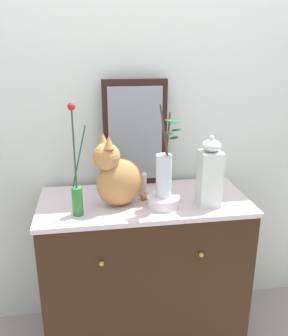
% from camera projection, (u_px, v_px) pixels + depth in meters
% --- Properties ---
extents(ground_plane, '(6.00, 6.00, 0.00)m').
position_uv_depth(ground_plane, '(144.00, 334.00, 2.25)').
color(ground_plane, '#A1968B').
extents(wall_back, '(4.40, 0.08, 2.60)m').
position_uv_depth(wall_back, '(135.00, 118.00, 2.14)').
color(wall_back, silver).
rests_on(wall_back, ground_plane).
extents(sideboard, '(1.13, 0.54, 0.92)m').
position_uv_depth(sideboard, '(144.00, 272.00, 2.10)').
color(sideboard, black).
rests_on(sideboard, ground_plane).
extents(mirror_leaning, '(0.37, 0.03, 0.62)m').
position_uv_depth(mirror_leaning, '(135.00, 134.00, 2.07)').
color(mirror_leaning, black).
rests_on(mirror_leaning, sideboard).
extents(cat_sitting, '(0.44, 0.23, 0.39)m').
position_uv_depth(cat_sitting, '(118.00, 177.00, 1.83)').
color(cat_sitting, '#BB8146').
rests_on(cat_sitting, sideboard).
extents(vase_slim_green, '(0.09, 0.05, 0.55)m').
position_uv_depth(vase_slim_green, '(77.00, 189.00, 1.73)').
color(vase_slim_green, '#297C30').
rests_on(vase_slim_green, sideboard).
extents(bowl_porcelain, '(0.17, 0.17, 0.05)m').
position_uv_depth(bowl_porcelain, '(163.00, 201.00, 1.86)').
color(bowl_porcelain, silver).
rests_on(bowl_porcelain, sideboard).
extents(vase_glass_clear, '(0.14, 0.13, 0.48)m').
position_uv_depth(vase_glass_clear, '(164.00, 173.00, 1.81)').
color(vase_glass_clear, silver).
rests_on(vase_glass_clear, bowl_porcelain).
extents(jar_lidded_porcelain, '(0.11, 0.11, 0.37)m').
position_uv_depth(jar_lidded_porcelain, '(210.00, 174.00, 1.83)').
color(jar_lidded_porcelain, silver).
rests_on(jar_lidded_porcelain, sideboard).
extents(candle_pillar, '(0.05, 0.05, 0.13)m').
position_uv_depth(candle_pillar, '(142.00, 184.00, 2.00)').
color(candle_pillar, beige).
rests_on(candle_pillar, sideboard).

